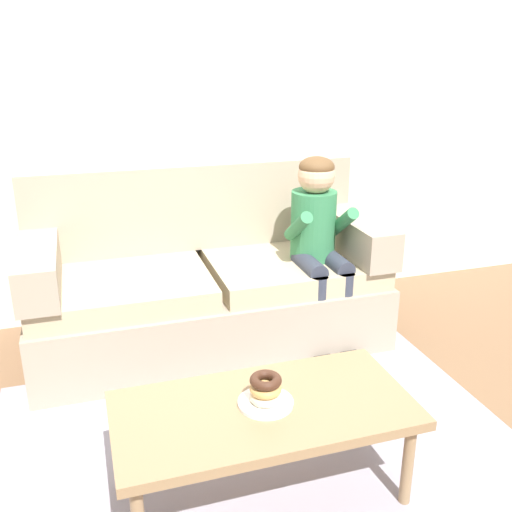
# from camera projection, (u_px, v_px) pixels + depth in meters

# --- Properties ---
(ground) EXTENTS (10.00, 10.00, 0.00)m
(ground) POSITION_uv_depth(u_px,v_px,m) (246.00, 419.00, 2.73)
(ground) COLOR brown
(wall_back) EXTENTS (8.00, 0.10, 2.80)m
(wall_back) POSITION_uv_depth(u_px,v_px,m) (180.00, 94.00, 3.50)
(wall_back) COLOR silver
(wall_back) RESTS_ON ground
(area_rug) EXTENTS (2.28, 1.72, 0.01)m
(area_rug) POSITION_uv_depth(u_px,v_px,m) (262.00, 451.00, 2.50)
(area_rug) COLOR #9993A3
(area_rug) RESTS_ON ground
(couch) EXTENTS (1.99, 0.90, 1.02)m
(couch) POSITION_uv_depth(u_px,v_px,m) (206.00, 283.00, 3.37)
(couch) COLOR tan
(couch) RESTS_ON ground
(coffee_table) EXTENTS (1.12, 0.55, 0.41)m
(coffee_table) POSITION_uv_depth(u_px,v_px,m) (264.00, 415.00, 2.15)
(coffee_table) COLOR #937551
(coffee_table) RESTS_ON ground
(person_child) EXTENTS (0.34, 0.58, 1.10)m
(person_child) POSITION_uv_depth(u_px,v_px,m) (318.00, 234.00, 3.25)
(person_child) COLOR #337A4C
(person_child) RESTS_ON ground
(plate) EXTENTS (0.21, 0.21, 0.01)m
(plate) POSITION_uv_depth(u_px,v_px,m) (266.00, 403.00, 2.14)
(plate) COLOR white
(plate) RESTS_ON coffee_table
(donut) EXTENTS (0.16, 0.16, 0.04)m
(donut) POSITION_uv_depth(u_px,v_px,m) (266.00, 397.00, 2.13)
(donut) COLOR beige
(donut) RESTS_ON plate
(donut_second) EXTENTS (0.15, 0.15, 0.04)m
(donut_second) POSITION_uv_depth(u_px,v_px,m) (266.00, 389.00, 2.12)
(donut_second) COLOR tan
(donut_second) RESTS_ON donut
(donut_third) EXTENTS (0.12, 0.12, 0.04)m
(donut_third) POSITION_uv_depth(u_px,v_px,m) (266.00, 380.00, 2.11)
(donut_third) COLOR #422619
(donut_third) RESTS_ON donut_second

